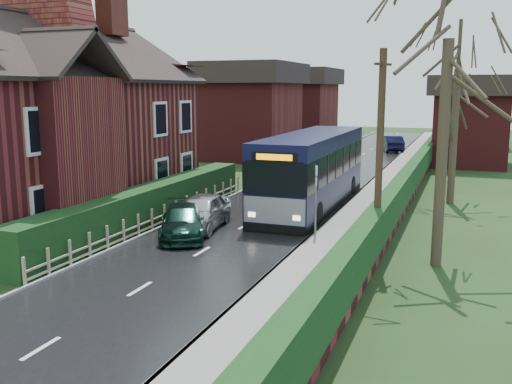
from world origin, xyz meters
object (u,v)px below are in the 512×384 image
at_px(car_green, 183,221).
at_px(bus_stop_sign, 316,190).
at_px(telegraph_pole, 379,156).
at_px(bus, 312,171).
at_px(car_silver, 201,211).
at_px(brick_house, 45,117).

xyz_separation_m(car_green, bus_stop_sign, (4.80, 1.54, 1.25)).
xyz_separation_m(bus_stop_sign, telegraph_pole, (2.60, -2.08, 1.61)).
height_order(bus, car_silver, bus).
xyz_separation_m(car_silver, bus_stop_sign, (4.70, 0.15, 1.14)).
relative_size(bus, car_green, 2.83).
height_order(brick_house, car_silver, brick_house).
distance_m(bus, car_silver, 6.63).
distance_m(bus, car_green, 7.93).
distance_m(brick_house, telegraph_pole, 14.66).
height_order(bus, bus_stop_sign, bus).
distance_m(car_green, telegraph_pole, 7.95).
relative_size(car_silver, car_green, 1.01).
relative_size(brick_house, car_silver, 3.54).
xyz_separation_m(car_green, telegraph_pole, (7.40, -0.54, 2.86)).
xyz_separation_m(bus, car_green, (-3.15, -7.19, -1.14)).
distance_m(car_green, bus_stop_sign, 5.19).
bearing_deg(car_silver, bus, 55.18).
xyz_separation_m(brick_house, telegraph_pole, (14.53, -1.65, -0.92)).
height_order(brick_house, bus_stop_sign, brick_house).
xyz_separation_m(brick_house, bus_stop_sign, (11.93, 0.44, -2.54)).
bearing_deg(bus, brick_house, -149.57).
relative_size(bus, telegraph_pole, 1.69).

